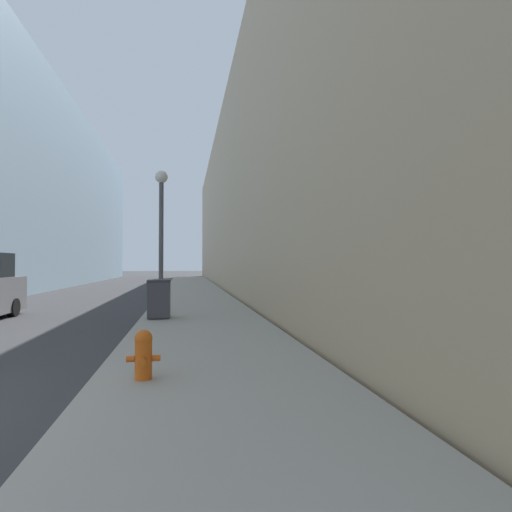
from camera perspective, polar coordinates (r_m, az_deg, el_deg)
sidewalk_right at (r=22.62m, az=-8.75°, el=-5.61°), size 3.83×60.00×0.16m
building_right_stone at (r=32.06m, az=5.52°, el=7.34°), size 12.00×60.00×13.14m
fire_hydrant at (r=6.28m, az=-15.78°, el=-13.22°), size 0.49×0.37×0.72m
trash_bin at (r=12.85m, az=-13.69°, el=-5.93°), size 0.70×0.65×1.20m
lamppost at (r=15.88m, az=-13.39°, el=4.52°), size 0.48×0.48×5.31m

